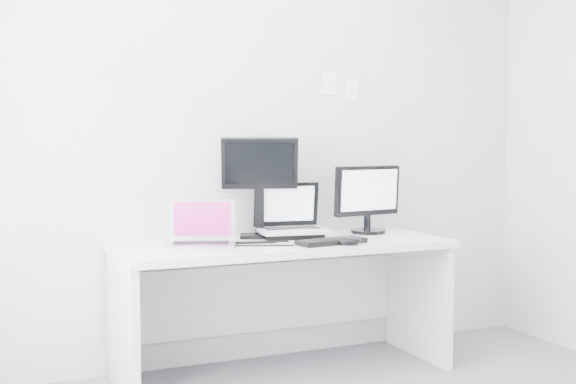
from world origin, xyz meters
name	(u,v)px	position (x,y,z in m)	size (l,w,h in m)	color
back_wall	(259,128)	(0.00, 1.60, 1.35)	(3.60, 3.60, 0.00)	silver
desk	(283,308)	(0.00, 1.25, 0.36)	(1.80, 0.70, 0.73)	white
macbook	(201,222)	(-0.47, 1.22, 0.86)	(0.35, 0.26, 0.26)	#A9A9AD
speaker	(197,225)	(-0.43, 1.42, 0.82)	(0.09, 0.09, 0.18)	black
dell_laptop	(292,210)	(0.11, 1.37, 0.89)	(0.38, 0.30, 0.32)	silver
rear_monitor	(260,186)	(-0.06, 1.45, 1.02)	(0.43, 0.15, 0.58)	black
samsung_monitor	(368,198)	(0.61, 1.39, 0.94)	(0.45, 0.21, 0.41)	black
keyboard	(331,241)	(0.20, 1.07, 0.74)	(0.38, 0.14, 0.03)	black
mouse	(350,241)	(0.27, 0.99, 0.75)	(0.13, 0.08, 0.04)	black
wall_note_0	(329,83)	(0.45, 1.59, 1.62)	(0.10, 0.00, 0.14)	white
wall_note_1	(351,90)	(0.60, 1.59, 1.58)	(0.09, 0.00, 0.13)	white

